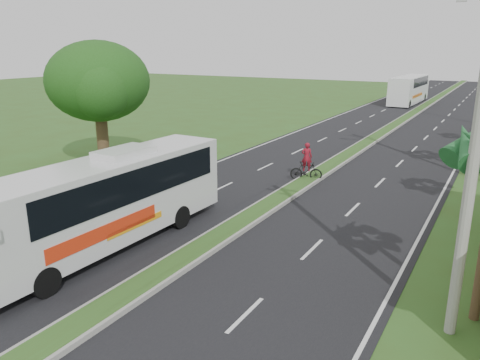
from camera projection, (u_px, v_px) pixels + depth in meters
The scene contains 10 objects.
ground at pixel (148, 285), 14.62m from camera, with size 180.00×180.00×0.00m, color #36521E.
road_asphalt at pixel (346, 157), 31.27m from camera, with size 14.00×160.00×0.02m, color black.
median_strip at pixel (346, 156), 31.25m from camera, with size 1.20×160.00×0.18m.
lane_edge_left at pixel (257, 147), 34.49m from camera, with size 0.12×160.00×0.01m, color silver.
lane_edge_right at pixel (454, 170), 28.06m from camera, with size 0.12×160.00×0.01m, color silver.
shade_tree at pixel (97, 84), 27.38m from camera, with size 6.30×6.00×7.54m.
utility_pole_a at pixel (480, 115), 10.64m from camera, with size 1.60×0.28×11.00m.
coach_bus_main at pixel (106, 197), 16.80m from camera, with size 2.55×11.01×3.54m.
coach_bus_far at pixel (409, 88), 60.10m from camera, with size 2.87×11.88×3.44m.
motorcyclist at pixel (306, 167), 25.70m from camera, with size 1.82×1.02×2.14m.
Camera 1 is at (9.06, -9.95, 7.19)m, focal length 35.00 mm.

